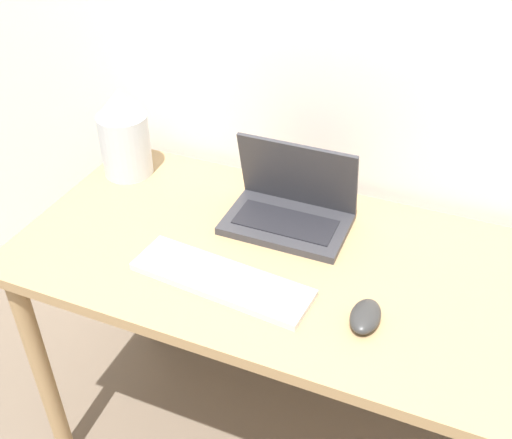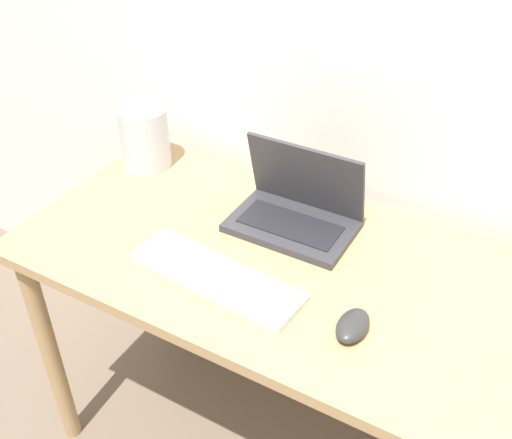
% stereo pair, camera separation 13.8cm
% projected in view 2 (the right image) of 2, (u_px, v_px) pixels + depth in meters
% --- Properties ---
extents(wall_back, '(6.00, 0.05, 2.50)m').
position_uv_depth(wall_back, '(374.00, 13.00, 1.41)').
color(wall_back, white).
rests_on(wall_back, ground_plane).
extents(desk, '(1.35, 0.66, 0.77)m').
position_uv_depth(desk, '(290.00, 292.00, 1.48)').
color(desk, tan).
rests_on(desk, ground_plane).
extents(laptop, '(0.31, 0.20, 0.21)m').
position_uv_depth(laptop, '(297.00, 209.00, 1.51)').
color(laptop, '#333338').
rests_on(laptop, desk).
extents(keyboard, '(0.43, 0.16, 0.02)m').
position_uv_depth(keyboard, '(216.00, 276.00, 1.36)').
color(keyboard, silver).
rests_on(keyboard, desk).
extents(mouse, '(0.06, 0.10, 0.03)m').
position_uv_depth(mouse, '(353.00, 325.00, 1.23)').
color(mouse, '#2D2D2D').
rests_on(mouse, desk).
extents(vase, '(0.14, 0.14, 0.26)m').
position_uv_depth(vase, '(144.00, 126.00, 1.70)').
color(vase, silver).
rests_on(vase, desk).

